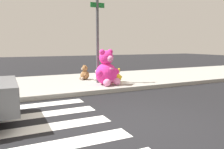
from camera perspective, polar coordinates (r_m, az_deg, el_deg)
ground_plane at (r=4.60m, az=5.80°, el=-12.99°), size 60.00×60.00×0.00m
sidewalk at (r=9.28m, az=-11.22°, el=-2.18°), size 28.00×4.40×0.15m
sign_pole at (r=8.71m, az=-3.71°, el=9.03°), size 0.56×0.11×3.20m
plush_pink_large at (r=8.27m, az=-1.31°, el=0.99°), size 1.00×0.92×1.31m
plush_yellow at (r=8.98m, az=1.30°, el=-0.47°), size 0.41×0.39×0.55m
plush_white at (r=9.36m, az=-3.56°, el=-0.21°), size 0.38×0.38×0.53m
plush_brown at (r=9.61m, az=-7.03°, el=0.18°), size 0.42×0.48×0.62m
plush_red at (r=9.47m, az=-0.07°, el=-0.13°), size 0.38×0.37×0.51m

